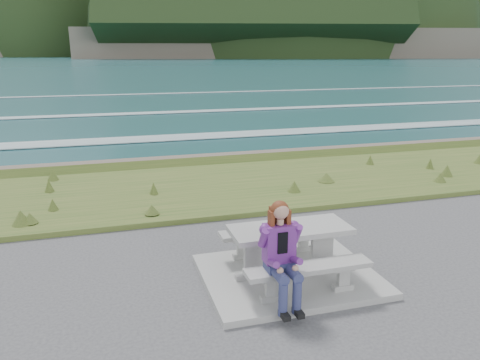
% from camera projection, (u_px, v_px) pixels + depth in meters
% --- Properties ---
extents(concrete_slab, '(2.60, 2.10, 0.10)m').
position_uv_depth(concrete_slab, '(289.00, 276.00, 7.17)').
color(concrete_slab, '#ABACA6').
rests_on(concrete_slab, ground).
extents(picnic_table, '(1.80, 0.75, 0.75)m').
position_uv_depth(picnic_table, '(290.00, 237.00, 7.00)').
color(picnic_table, '#ABACA6').
rests_on(picnic_table, concrete_slab).
extents(bench_landward, '(1.80, 0.35, 0.45)m').
position_uv_depth(bench_landward, '(309.00, 272.00, 6.42)').
color(bench_landward, '#ABACA6').
rests_on(bench_landward, concrete_slab).
extents(bench_seaward, '(1.80, 0.35, 0.45)m').
position_uv_depth(bench_seaward, '(273.00, 235.00, 7.71)').
color(bench_seaward, '#ABACA6').
rests_on(bench_seaward, concrete_slab).
extents(grass_verge, '(160.00, 4.50, 0.22)m').
position_uv_depth(grass_verge, '(214.00, 189.00, 11.81)').
color(grass_verge, '#365A21').
rests_on(grass_verge, ground).
extents(shore_drop, '(160.00, 0.80, 2.20)m').
position_uv_depth(shore_drop, '(193.00, 163.00, 14.49)').
color(shore_drop, '#6A5C4F').
rests_on(shore_drop, ground).
extents(ocean, '(1600.00, 1600.00, 0.09)m').
position_uv_depth(ocean, '(145.00, 130.00, 30.85)').
color(ocean, '#21575E').
rests_on(ocean, ground).
extents(headland_range, '(729.83, 363.95, 229.26)m').
position_uv_depth(headland_range, '(319.00, 42.00, 424.03)').
color(headland_range, '#6A5C4F').
rests_on(headland_range, ground).
extents(seated_woman, '(0.41, 0.71, 1.41)m').
position_uv_depth(seated_woman, '(283.00, 269.00, 6.13)').
color(seated_woman, navy).
rests_on(seated_woman, concrete_slab).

